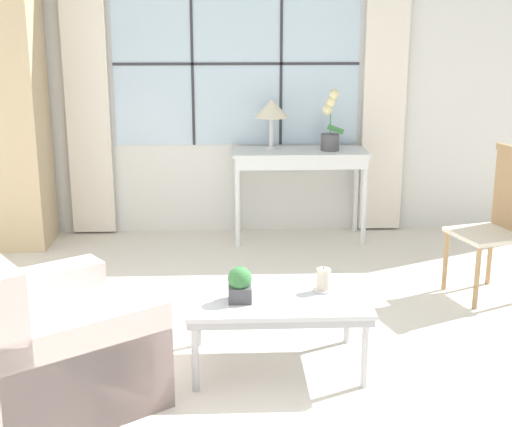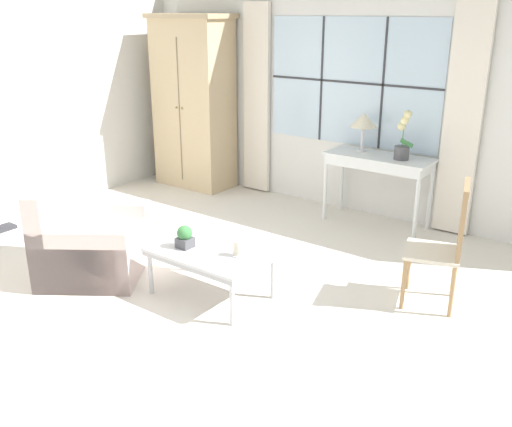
{
  "view_description": "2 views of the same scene",
  "coord_description": "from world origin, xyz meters",
  "px_view_note": "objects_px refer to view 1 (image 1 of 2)",
  "views": [
    {
      "loc": [
        -0.11,
        -3.47,
        1.91
      ],
      "look_at": [
        0.05,
        0.31,
        0.89
      ],
      "focal_mm": 50.0,
      "sensor_mm": 36.0,
      "label": 1
    },
    {
      "loc": [
        3.1,
        -3.08,
        2.35
      ],
      "look_at": [
        0.38,
        0.61,
        0.7
      ],
      "focal_mm": 40.0,
      "sensor_mm": 36.0,
      "label": 2
    }
  ],
  "objects_px": {
    "potted_plant_small": "(240,284)",
    "pillar_candle": "(323,281)",
    "table_lamp": "(272,110)",
    "side_chair_wooden": "(501,215)",
    "coffee_table": "(277,302)",
    "armchair_upholstered": "(48,347)",
    "console_table": "(300,161)",
    "potted_orchid": "(330,128)"
  },
  "relations": [
    {
      "from": "potted_orchid",
      "to": "pillar_candle",
      "type": "bearing_deg",
      "value": -98.89
    },
    {
      "from": "pillar_candle",
      "to": "console_table",
      "type": "bearing_deg",
      "value": 87.36
    },
    {
      "from": "coffee_table",
      "to": "potted_plant_small",
      "type": "relative_size",
      "value": 5.09
    },
    {
      "from": "potted_orchid",
      "to": "potted_plant_small",
      "type": "distance_m",
      "value": 2.7
    },
    {
      "from": "pillar_candle",
      "to": "side_chair_wooden",
      "type": "bearing_deg",
      "value": 35.37
    },
    {
      "from": "potted_plant_small",
      "to": "coffee_table",
      "type": "bearing_deg",
      "value": 22.09
    },
    {
      "from": "armchair_upholstered",
      "to": "coffee_table",
      "type": "xyz_separation_m",
      "value": [
        1.21,
        0.31,
        0.1
      ]
    },
    {
      "from": "side_chair_wooden",
      "to": "potted_plant_small",
      "type": "height_order",
      "value": "side_chair_wooden"
    },
    {
      "from": "coffee_table",
      "to": "side_chair_wooden",
      "type": "bearing_deg",
      "value": 31.85
    },
    {
      "from": "console_table",
      "to": "side_chair_wooden",
      "type": "relative_size",
      "value": 1.11
    },
    {
      "from": "side_chair_wooden",
      "to": "coffee_table",
      "type": "bearing_deg",
      "value": -148.15
    },
    {
      "from": "side_chair_wooden",
      "to": "pillar_candle",
      "type": "height_order",
      "value": "side_chair_wooden"
    },
    {
      "from": "console_table",
      "to": "potted_plant_small",
      "type": "bearing_deg",
      "value": -103.0
    },
    {
      "from": "table_lamp",
      "to": "coffee_table",
      "type": "height_order",
      "value": "table_lamp"
    },
    {
      "from": "table_lamp",
      "to": "side_chair_wooden",
      "type": "bearing_deg",
      "value": -44.37
    },
    {
      "from": "armchair_upholstered",
      "to": "table_lamp",
      "type": "bearing_deg",
      "value": 64.7
    },
    {
      "from": "armchair_upholstered",
      "to": "potted_plant_small",
      "type": "relative_size",
      "value": 6.42
    },
    {
      "from": "pillar_candle",
      "to": "armchair_upholstered",
      "type": "bearing_deg",
      "value": -166.4
    },
    {
      "from": "side_chair_wooden",
      "to": "coffee_table",
      "type": "relative_size",
      "value": 1.06
    },
    {
      "from": "potted_orchid",
      "to": "pillar_candle",
      "type": "height_order",
      "value": "potted_orchid"
    },
    {
      "from": "coffee_table",
      "to": "potted_plant_small",
      "type": "distance_m",
      "value": 0.27
    },
    {
      "from": "potted_plant_small",
      "to": "pillar_candle",
      "type": "height_order",
      "value": "potted_plant_small"
    },
    {
      "from": "armchair_upholstered",
      "to": "side_chair_wooden",
      "type": "height_order",
      "value": "side_chair_wooden"
    },
    {
      "from": "table_lamp",
      "to": "side_chair_wooden",
      "type": "xyz_separation_m",
      "value": [
        1.52,
        -1.49,
        -0.57
      ]
    },
    {
      "from": "potted_orchid",
      "to": "potted_plant_small",
      "type": "bearing_deg",
      "value": -108.62
    },
    {
      "from": "armchair_upholstered",
      "to": "coffee_table",
      "type": "height_order",
      "value": "armchair_upholstered"
    },
    {
      "from": "console_table",
      "to": "side_chair_wooden",
      "type": "distance_m",
      "value": 1.91
    },
    {
      "from": "potted_plant_small",
      "to": "table_lamp",
      "type": "bearing_deg",
      "value": 82.56
    },
    {
      "from": "potted_orchid",
      "to": "coffee_table",
      "type": "height_order",
      "value": "potted_orchid"
    },
    {
      "from": "coffee_table",
      "to": "pillar_candle",
      "type": "distance_m",
      "value": 0.29
    },
    {
      "from": "coffee_table",
      "to": "pillar_candle",
      "type": "bearing_deg",
      "value": 8.96
    },
    {
      "from": "console_table",
      "to": "coffee_table",
      "type": "height_order",
      "value": "console_table"
    },
    {
      "from": "coffee_table",
      "to": "pillar_candle",
      "type": "xyz_separation_m",
      "value": [
        0.26,
        0.04,
        0.11
      ]
    },
    {
      "from": "console_table",
      "to": "armchair_upholstered",
      "type": "bearing_deg",
      "value": -119.78
    },
    {
      "from": "potted_plant_small",
      "to": "pillar_candle",
      "type": "relative_size",
      "value": 1.36
    },
    {
      "from": "armchair_upholstered",
      "to": "potted_plant_small",
      "type": "bearing_deg",
      "value": 12.96
    },
    {
      "from": "side_chair_wooden",
      "to": "coffee_table",
      "type": "distance_m",
      "value": 1.95
    },
    {
      "from": "table_lamp",
      "to": "side_chair_wooden",
      "type": "distance_m",
      "value": 2.2
    },
    {
      "from": "table_lamp",
      "to": "armchair_upholstered",
      "type": "relative_size",
      "value": 0.35
    },
    {
      "from": "coffee_table",
      "to": "potted_orchid",
      "type": "bearing_deg",
      "value": 75.29
    },
    {
      "from": "table_lamp",
      "to": "coffee_table",
      "type": "xyz_separation_m",
      "value": [
        -0.13,
        -2.51,
        -0.77
      ]
    },
    {
      "from": "potted_orchid",
      "to": "armchair_upholstered",
      "type": "xyz_separation_m",
      "value": [
        -1.84,
        -2.75,
        -0.72
      ]
    }
  ]
}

